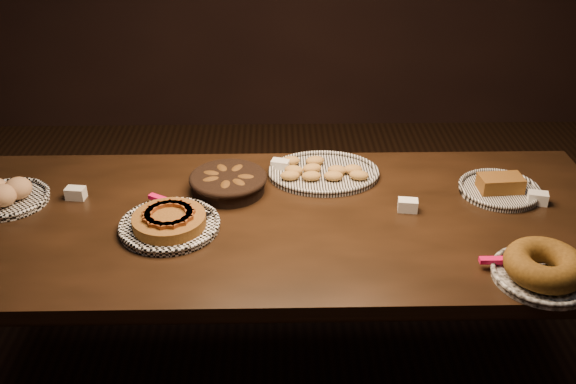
{
  "coord_description": "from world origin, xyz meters",
  "views": [
    {
      "loc": [
        -0.03,
        -1.94,
        1.96
      ],
      "look_at": [
        0.01,
        0.05,
        0.82
      ],
      "focal_mm": 40.0,
      "sensor_mm": 36.0,
      "label": 1
    }
  ],
  "objects_px": {
    "buffet_table": "(286,233)",
    "bundt_cake_plate": "(543,268)",
    "apple_tart_plate": "(169,222)",
    "madeleine_platter": "(323,172)"
  },
  "relations": [
    {
      "from": "buffet_table",
      "to": "bundt_cake_plate",
      "type": "xyz_separation_m",
      "value": [
        0.78,
        -0.38,
        0.11
      ]
    },
    {
      "from": "buffet_table",
      "to": "apple_tart_plate",
      "type": "relative_size",
      "value": 6.66
    },
    {
      "from": "apple_tart_plate",
      "to": "madeleine_platter",
      "type": "bearing_deg",
      "value": 49.83
    },
    {
      "from": "buffet_table",
      "to": "madeleine_platter",
      "type": "xyz_separation_m",
      "value": [
        0.15,
        0.3,
        0.09
      ]
    },
    {
      "from": "apple_tart_plate",
      "to": "bundt_cake_plate",
      "type": "xyz_separation_m",
      "value": [
        1.18,
        -0.31,
        0.02
      ]
    },
    {
      "from": "madeleine_platter",
      "to": "bundt_cake_plate",
      "type": "xyz_separation_m",
      "value": [
        0.63,
        -0.68,
        0.02
      ]
    },
    {
      "from": "buffet_table",
      "to": "bundt_cake_plate",
      "type": "distance_m",
      "value": 0.87
    },
    {
      "from": "madeleine_platter",
      "to": "bundt_cake_plate",
      "type": "bearing_deg",
      "value": -70.1
    },
    {
      "from": "apple_tart_plate",
      "to": "bundt_cake_plate",
      "type": "relative_size",
      "value": 1.08
    },
    {
      "from": "madeleine_platter",
      "to": "bundt_cake_plate",
      "type": "distance_m",
      "value": 0.92
    }
  ]
}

